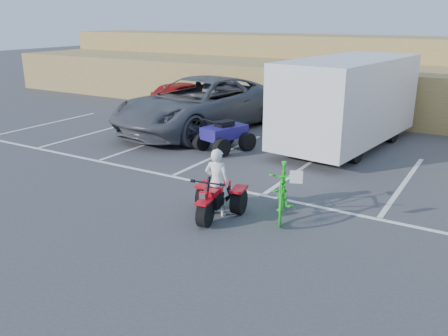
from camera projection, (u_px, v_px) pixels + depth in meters
The scene contains 11 objects.
ground at pixel (207, 233), 9.25m from camera, with size 100.00×100.00×0.00m, color #3C3C3F.
parking_stripes at pixel (322, 181), 12.14m from camera, with size 28.00×5.16×0.01m.
grass_embankment at pixel (393, 77), 21.44m from camera, with size 40.00×8.50×3.10m.
red_trike_atv at pixel (214, 217), 10.00m from camera, with size 1.06×1.42×0.92m, color red, non-canonical shape.
rider at pixel (217, 182), 9.91m from camera, with size 0.53×0.35×1.46m, color white.
green_dirt_bike at pixel (283, 191), 9.91m from camera, with size 0.52×1.84×1.11m, color #14BF19.
grey_pickup at pixel (199, 104), 17.34m from camera, with size 3.20×6.94×1.93m, color #494A50.
red_car at pixel (173, 98), 20.18m from camera, with size 1.66×4.12×1.40m, color #900A07.
cargo_trailer at pixel (348, 100), 14.98m from camera, with size 3.12×6.28×2.81m.
quad_atv_blue at pixel (224, 150), 15.00m from camera, with size 1.21×1.62×1.06m, color navy, non-canonical shape.
quad_atv_green at pixel (299, 139), 16.34m from camera, with size 1.25×1.67×1.09m, color #145916, non-canonical shape.
Camera 1 is at (4.63, -7.04, 4.04)m, focal length 38.00 mm.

